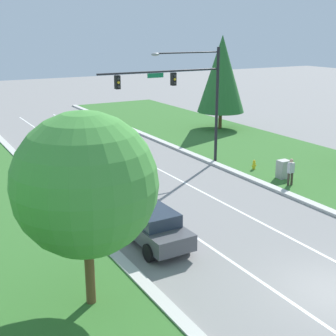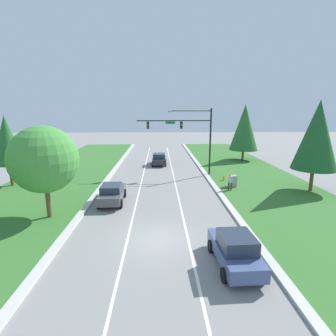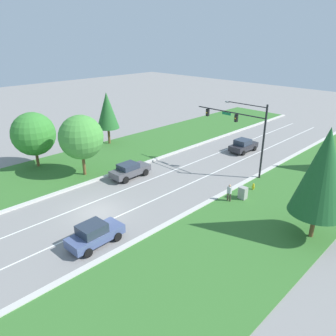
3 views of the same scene
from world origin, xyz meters
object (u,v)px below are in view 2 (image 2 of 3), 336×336
(conifer_mid_left_tree, at_px, (7,140))
(traffic_signal_mast, at_px, (189,131))
(fire_hydrant, at_px, (224,178))
(conifer_far_right_tree, at_px, (244,127))
(oak_far_left_tree, at_px, (44,160))
(pedestrian, at_px, (230,181))
(graphite_sedan, at_px, (112,193))
(charcoal_sedan, at_px, (159,159))
(utility_cabinet, at_px, (233,181))
(conifer_near_right_tree, at_px, (317,135))
(slate_blue_sedan, at_px, (235,250))

(conifer_mid_left_tree, bearing_deg, traffic_signal_mast, 12.69)
(fire_hydrant, relative_size, conifer_mid_left_tree, 0.10)
(traffic_signal_mast, distance_m, conifer_far_right_tree, 13.03)
(oak_far_left_tree, bearing_deg, pedestrian, 22.11)
(pedestrian, bearing_deg, graphite_sedan, 15.21)
(conifer_mid_left_tree, bearing_deg, charcoal_sedan, 34.62)
(conifer_far_right_tree, height_order, conifer_mid_left_tree, conifer_far_right_tree)
(utility_cabinet, bearing_deg, pedestrian, -116.24)
(oak_far_left_tree, xyz_separation_m, conifer_mid_left_tree, (-7.05, 8.31, 0.42))
(conifer_near_right_tree, distance_m, conifer_mid_left_tree, 29.34)
(oak_far_left_tree, bearing_deg, utility_cabinet, 25.32)
(slate_blue_sedan, height_order, conifer_mid_left_tree, conifer_mid_left_tree)
(charcoal_sedan, xyz_separation_m, conifer_mid_left_tree, (-14.88, -10.27, 3.84))
(traffic_signal_mast, height_order, fire_hydrant, traffic_signal_mast)
(graphite_sedan, bearing_deg, slate_blue_sedan, -52.13)
(conifer_mid_left_tree, bearing_deg, graphite_sedan, -25.58)
(charcoal_sedan, relative_size, slate_blue_sedan, 0.99)
(traffic_signal_mast, xyz_separation_m, pedestrian, (3.22, -6.54, -4.29))
(pedestrian, bearing_deg, oak_far_left_tree, 22.36)
(pedestrian, distance_m, fire_hydrant, 3.70)
(slate_blue_sedan, bearing_deg, conifer_far_right_tree, 69.27)
(fire_hydrant, height_order, conifer_near_right_tree, conifer_near_right_tree)
(conifer_far_right_tree, bearing_deg, slate_blue_sedan, -108.31)
(conifer_near_right_tree, bearing_deg, traffic_signal_mast, 147.54)
(graphite_sedan, xyz_separation_m, conifer_near_right_tree, (18.24, 2.48, 4.48))
(fire_hydrant, relative_size, oak_far_left_tree, 0.11)
(traffic_signal_mast, relative_size, graphite_sedan, 1.94)
(slate_blue_sedan, bearing_deg, graphite_sedan, 126.54)
(pedestrian, bearing_deg, conifer_near_right_tree, 177.60)
(charcoal_sedan, relative_size, graphite_sedan, 0.94)
(traffic_signal_mast, bearing_deg, utility_cabinet, -53.93)
(traffic_signal_mast, bearing_deg, graphite_sedan, -128.25)
(pedestrian, distance_m, conifer_mid_left_tree, 22.03)
(traffic_signal_mast, xyz_separation_m, oak_far_left_tree, (-11.31, -12.45, -1.00))
(conifer_far_right_tree, bearing_deg, utility_cabinet, -111.12)
(slate_blue_sedan, bearing_deg, pedestrian, 73.58)
(pedestrian, xyz_separation_m, conifer_mid_left_tree, (-21.58, 2.41, 3.71))
(utility_cabinet, relative_size, oak_far_left_tree, 0.18)
(oak_far_left_tree, bearing_deg, graphite_sedan, 38.06)
(conifer_near_right_tree, xyz_separation_m, oak_far_left_tree, (-22.15, -5.55, -1.08))
(graphite_sedan, xyz_separation_m, fire_hydrant, (10.93, 6.48, -0.48))
(graphite_sedan, relative_size, conifer_mid_left_tree, 0.63)
(conifer_near_right_tree, xyz_separation_m, conifer_mid_left_tree, (-29.20, 2.76, -0.66))
(conifer_near_right_tree, relative_size, conifer_mid_left_tree, 1.20)
(pedestrian, relative_size, fire_hydrant, 2.41)
(oak_far_left_tree, bearing_deg, conifer_far_right_tree, 46.09)
(graphite_sedan, bearing_deg, conifer_near_right_tree, 6.66)
(fire_hydrant, height_order, conifer_mid_left_tree, conifer_mid_left_tree)
(slate_blue_sedan, xyz_separation_m, conifer_far_right_tree, (9.20, 27.79, 4.20))
(traffic_signal_mast, height_order, graphite_sedan, traffic_signal_mast)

